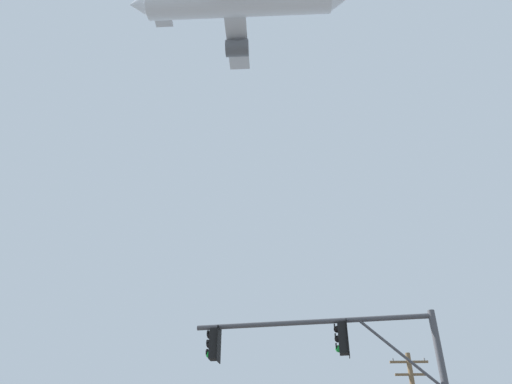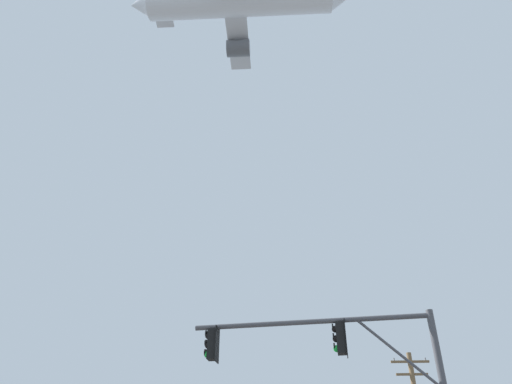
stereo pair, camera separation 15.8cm
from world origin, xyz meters
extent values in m
cylinder|color=#4C4C51|center=(2.16, 8.33, 6.03)|extent=(6.90, 1.11, 0.15)
cylinder|color=#4C4C51|center=(4.57, 7.99, 5.02)|extent=(2.13, 0.38, 2.07)
cube|color=black|center=(-0.73, 8.73, 5.50)|extent=(0.30, 0.35, 0.90)
cylinder|color=black|center=(-0.73, 8.73, 6.01)|extent=(0.05, 0.05, 0.12)
cube|color=black|center=(-0.59, 8.71, 5.50)|extent=(0.09, 0.46, 1.04)
sphere|color=black|center=(-0.88, 8.75, 5.77)|extent=(0.20, 0.20, 0.20)
cylinder|color=black|center=(-0.94, 8.76, 5.83)|extent=(0.07, 0.21, 0.21)
sphere|color=black|center=(-0.88, 8.75, 5.49)|extent=(0.20, 0.20, 0.20)
cylinder|color=black|center=(-0.94, 8.76, 5.55)|extent=(0.07, 0.21, 0.21)
sphere|color=green|center=(-0.88, 8.75, 5.21)|extent=(0.20, 0.20, 0.20)
cylinder|color=black|center=(-0.94, 8.76, 5.27)|extent=(0.07, 0.21, 0.21)
cube|color=black|center=(3.05, 8.20, 5.50)|extent=(0.30, 0.35, 0.90)
cylinder|color=black|center=(3.05, 8.20, 6.01)|extent=(0.05, 0.05, 0.12)
cube|color=black|center=(3.19, 8.18, 5.50)|extent=(0.09, 0.46, 1.04)
sphere|color=black|center=(2.91, 8.22, 5.77)|extent=(0.20, 0.20, 0.20)
cylinder|color=black|center=(2.84, 8.23, 5.83)|extent=(0.07, 0.21, 0.21)
sphere|color=black|center=(2.91, 8.22, 5.49)|extent=(0.20, 0.20, 0.20)
cylinder|color=black|center=(2.84, 8.23, 5.55)|extent=(0.07, 0.21, 0.21)
sphere|color=green|center=(2.91, 8.22, 5.21)|extent=(0.20, 0.20, 0.20)
cylinder|color=black|center=(2.84, 8.23, 5.27)|extent=(0.07, 0.21, 0.21)
cube|color=brown|center=(8.88, 23.47, 8.31)|extent=(2.20, 0.12, 0.12)
cube|color=brown|center=(8.88, 23.47, 7.61)|extent=(1.80, 0.12, 0.12)
cylinder|color=gray|center=(7.98, 23.47, 8.43)|extent=(0.10, 0.10, 0.18)
cylinder|color=gray|center=(9.78, 23.47, 8.43)|extent=(0.10, 0.10, 0.18)
cylinder|color=white|center=(-2.16, 29.33, 49.53)|extent=(20.72, 3.96, 3.68)
cone|color=white|center=(-13.53, 29.49, 49.53)|extent=(2.34, 3.16, 3.12)
cube|color=silver|center=(-2.73, 29.34, 48.98)|extent=(2.80, 19.56, 0.41)
cylinder|color=#595B60|center=(-2.66, 34.81, 47.88)|extent=(2.79, 2.11, 2.07)
cube|color=silver|center=(-11.35, 29.46, 49.88)|extent=(2.16, 6.92, 0.23)
camera|label=1|loc=(1.03, -6.12, 1.55)|focal=34.46mm
camera|label=2|loc=(1.19, -6.12, 1.55)|focal=34.46mm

